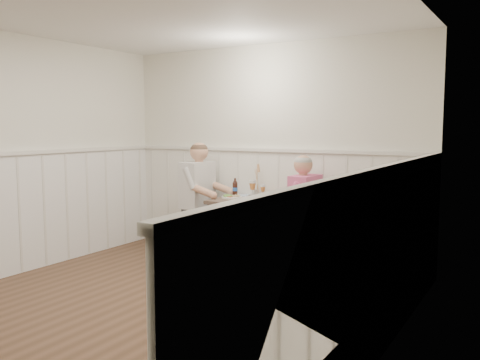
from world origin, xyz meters
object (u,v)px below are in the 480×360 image
at_px(beer_bottle, 235,188).
at_px(diner_cream, 200,207).
at_px(man_in_pink, 302,221).
at_px(grass_vase, 256,181).
at_px(chair_right, 303,230).
at_px(dining_table, 249,209).
at_px(chair_left, 204,216).

bearing_deg(beer_bottle, diner_cream, -158.54).
distance_m(man_in_pink, grass_vase, 0.86).
bearing_deg(chair_right, grass_vase, 159.04).
relative_size(dining_table, beer_bottle, 3.64).
height_order(chair_right, diner_cream, diner_cream).
bearing_deg(grass_vase, beer_bottle, -157.39).
bearing_deg(man_in_pink, grass_vase, 160.76).
xyz_separation_m(dining_table, man_in_pink, (0.67, 0.03, -0.09)).
height_order(man_in_pink, diner_cream, diner_cream).
bearing_deg(man_in_pink, diner_cream, -179.59).
height_order(dining_table, chair_left, chair_left).
xyz_separation_m(man_in_pink, beer_bottle, (-0.97, 0.15, 0.30)).
relative_size(beer_bottle, grass_vase, 0.53).
bearing_deg(dining_table, chair_right, -0.93).
xyz_separation_m(chair_left, diner_cream, (-0.02, -0.05, 0.13)).
xyz_separation_m(chair_right, chair_left, (-1.40, 0.08, 0.02)).
bearing_deg(grass_vase, chair_right, -20.96).
height_order(chair_left, man_in_pink, man_in_pink).
bearing_deg(chair_right, man_in_pink, 136.42).
relative_size(man_in_pink, beer_bottle, 5.91).
relative_size(chair_right, man_in_pink, 0.64).
bearing_deg(man_in_pink, chair_left, 178.52).
xyz_separation_m(chair_left, beer_bottle, (0.39, 0.12, 0.37)).
relative_size(chair_right, beer_bottle, 3.79).
xyz_separation_m(dining_table, beer_bottle, (-0.30, 0.18, 0.21)).
bearing_deg(chair_left, diner_cream, -114.16).
bearing_deg(chair_left, dining_table, -5.35).
height_order(chair_right, man_in_pink, man_in_pink).
relative_size(man_in_pink, grass_vase, 3.10).
bearing_deg(chair_left, man_in_pink, -1.48).
distance_m(chair_left, diner_cream, 0.14).
bearing_deg(diner_cream, beer_bottle, 21.46).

